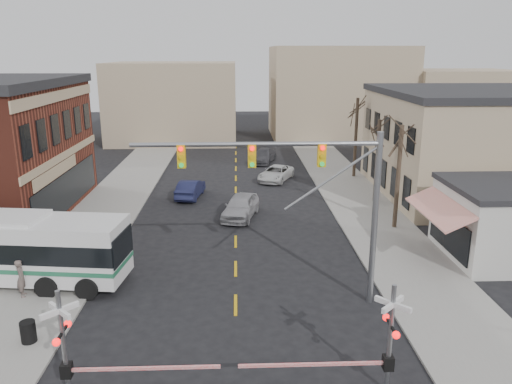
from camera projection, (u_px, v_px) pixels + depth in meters
ground at (236, 328)px, 21.11m from camera, size 160.00×160.00×0.00m
sidewalk_west at (117, 197)px, 39.98m from camera, size 5.00×60.00×0.12m
sidewalk_east at (352, 194)px, 40.69m from camera, size 5.00×60.00×0.12m
tan_building at (509, 143)px, 40.01m from camera, size 20.30×15.30×8.50m
tree_east_a at (398, 177)px, 32.10m from camera, size 0.28×0.28×6.75m
tree_east_b at (377, 161)px, 37.94m from camera, size 0.28×0.28×6.30m
tree_east_c at (356, 138)px, 45.52m from camera, size 0.28×0.28×7.20m
traffic_signal_mast at (311, 183)px, 21.72m from camera, size 10.80×0.30×8.00m
rr_crossing_west at (77, 347)px, 16.32m from camera, size 5.60×1.36×4.00m
rr_crossing_east at (377, 340)px, 16.68m from camera, size 5.60×1.36×4.00m
trash_bin at (28, 332)px, 19.81m from camera, size 0.60×0.60×0.88m
car_a at (241, 206)px, 35.02m from camera, size 3.09×5.16×1.64m
car_b at (190, 189)px, 39.90m from camera, size 2.17×4.59×1.45m
car_c at (276, 173)px, 45.19m from camera, size 3.94×5.23×1.32m
car_d at (264, 156)px, 52.63m from camera, size 3.32×5.21×1.41m
pedestrian_near at (21, 278)px, 23.42m from camera, size 0.62×0.77×1.83m
pedestrian_far at (61, 236)px, 28.67m from camera, size 1.15×1.09×1.86m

